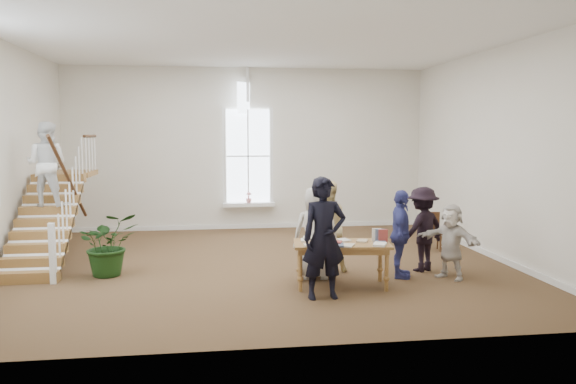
{
  "coord_description": "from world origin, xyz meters",
  "views": [
    {
      "loc": [
        -1.02,
        -11.27,
        2.69
      ],
      "look_at": [
        0.58,
        0.4,
        1.45
      ],
      "focal_mm": 35.0,
      "sensor_mm": 36.0,
      "label": 1
    }
  ],
  "objects": [
    {
      "name": "room_shell",
      "position": [
        -0.0,
        4.39,
        0.4
      ],
      "size": [
        10.49,
        10.0,
        10.0
      ],
      "color": "beige",
      "rests_on": "ground"
    },
    {
      "name": "woman_cluster_c",
      "position": [
        3.34,
        -1.57,
        0.7
      ],
      "size": [
        1.07,
        1.3,
        1.4
      ],
      "primitive_type": "imported",
      "rotation": [
        0.0,
        0.0,
        5.31
      ],
      "color": "silver",
      "rests_on": "ground"
    },
    {
      "name": "library_table",
      "position": [
        1.22,
        -1.83,
        0.7
      ],
      "size": [
        1.76,
        1.04,
        0.84
      ],
      "rotation": [
        0.0,
        0.0,
        -0.13
      ],
      "color": "brown",
      "rests_on": "ground"
    },
    {
      "name": "woman_cluster_a",
      "position": [
        2.44,
        -1.37,
        0.82
      ],
      "size": [
        0.7,
        1.04,
        1.65
      ],
      "primitive_type": "imported",
      "rotation": [
        0.0,
        0.0,
        1.23
      ],
      "color": "navy",
      "rests_on": "ground"
    },
    {
      "name": "person_yellow",
      "position": [
        1.17,
        -0.72,
        0.89
      ],
      "size": [
        0.96,
        0.8,
        1.78
      ],
      "primitive_type": "imported",
      "rotation": [
        0.0,
        0.0,
        3.29
      ],
      "color": "beige",
      "rests_on": "ground"
    },
    {
      "name": "woman_cluster_b",
      "position": [
        3.04,
        -0.92,
        0.83
      ],
      "size": [
        1.23,
        1.03,
        1.65
      ],
      "primitive_type": "imported",
      "rotation": [
        0.0,
        0.0,
        3.61
      ],
      "color": "black",
      "rests_on": "ground"
    },
    {
      "name": "staircase",
      "position": [
        -4.34,
        0.75,
        1.62
      ],
      "size": [
        1.1,
        4.1,
        2.92
      ],
      "color": "brown",
      "rests_on": "ground"
    },
    {
      "name": "elderly_woman",
      "position": [
        0.87,
        -1.22,
        0.86
      ],
      "size": [
        0.91,
        0.67,
        1.73
      ],
      "primitive_type": "imported",
      "rotation": [
        0.0,
        0.0,
        3.0
      ],
      "color": "#B8B3AA",
      "rests_on": "ground"
    },
    {
      "name": "side_chair",
      "position": [
        4.01,
        0.95,
        0.48
      ],
      "size": [
        0.44,
        0.44,
        0.87
      ],
      "rotation": [
        0.0,
        0.0,
        -0.18
      ],
      "color": "#35200E",
      "rests_on": "ground"
    },
    {
      "name": "ground",
      "position": [
        0.0,
        0.0,
        0.0
      ],
      "size": [
        10.0,
        10.0,
        0.0
      ],
      "primitive_type": "plane",
      "color": "#4B331D",
      "rests_on": "ground"
    },
    {
      "name": "police_officer",
      "position": [
        0.77,
        -2.47,
        1.0
      ],
      "size": [
        0.76,
        0.54,
        1.99
      ],
      "primitive_type": "imported",
      "rotation": [
        0.0,
        0.0,
        0.09
      ],
      "color": "black",
      "rests_on": "ground"
    },
    {
      "name": "floor_plant",
      "position": [
        -2.97,
        -0.46,
        0.6
      ],
      "size": [
        1.35,
        1.27,
        1.2
      ],
      "primitive_type": "imported",
      "rotation": [
        0.0,
        0.0,
        0.37
      ],
      "color": "#153310",
      "rests_on": "ground"
    }
  ]
}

